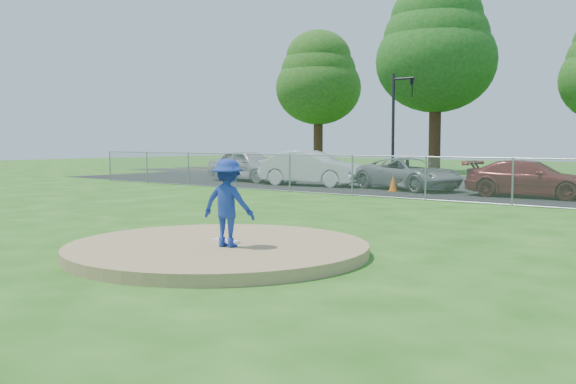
% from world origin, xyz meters
% --- Properties ---
extents(ground, '(120.00, 120.00, 0.00)m').
position_xyz_m(ground, '(0.00, 10.00, 0.00)').
color(ground, '#1D5212').
rests_on(ground, ground).
extents(pitchers_mound, '(5.40, 5.40, 0.20)m').
position_xyz_m(pitchers_mound, '(0.00, 0.00, 0.10)').
color(pitchers_mound, '#937950').
rests_on(pitchers_mound, ground).
extents(pitching_rubber, '(0.60, 0.15, 0.04)m').
position_xyz_m(pitching_rubber, '(0.00, 0.20, 0.22)').
color(pitching_rubber, white).
rests_on(pitching_rubber, pitchers_mound).
extents(chain_link_fence, '(40.00, 0.06, 1.50)m').
position_xyz_m(chain_link_fence, '(0.00, 12.00, 0.75)').
color(chain_link_fence, gray).
rests_on(chain_link_fence, ground).
extents(parking_lot, '(50.00, 8.00, 0.01)m').
position_xyz_m(parking_lot, '(0.00, 16.50, 0.01)').
color(parking_lot, black).
rests_on(parking_lot, ground).
extents(tree_far_left, '(6.72, 6.72, 10.74)m').
position_xyz_m(tree_far_left, '(-22.00, 33.00, 7.06)').
color(tree_far_left, '#362013').
rests_on(tree_far_left, ground).
extents(tree_left, '(7.84, 7.84, 12.53)m').
position_xyz_m(tree_left, '(-11.00, 31.00, 8.24)').
color(tree_left, '#351E13').
rests_on(tree_left, ground).
extents(traffic_signal_left, '(1.28, 0.20, 5.60)m').
position_xyz_m(traffic_signal_left, '(-8.76, 22.00, 3.36)').
color(traffic_signal_left, black).
rests_on(traffic_signal_left, ground).
extents(pitcher, '(1.08, 0.77, 1.52)m').
position_xyz_m(pitcher, '(0.40, -0.15, 0.96)').
color(pitcher, navy).
rests_on(pitcher, pitchers_mound).
extents(traffic_cone, '(0.35, 0.35, 0.69)m').
position_xyz_m(traffic_cone, '(-4.81, 14.72, 0.35)').
color(traffic_cone, orange).
rests_on(traffic_cone, parking_lot).
extents(parked_car_silver, '(4.84, 2.27, 1.60)m').
position_xyz_m(parked_car_silver, '(-13.86, 15.95, 0.81)').
color(parked_car_silver, '#B1B0B5').
rests_on(parked_car_silver, parking_lot).
extents(parked_car_white, '(5.03, 2.36, 1.59)m').
position_xyz_m(parked_car_white, '(-9.48, 15.43, 0.81)').
color(parked_car_white, silver).
rests_on(parked_car_white, parking_lot).
extents(parked_car_gray, '(5.22, 3.49, 1.33)m').
position_xyz_m(parked_car_gray, '(-4.74, 15.88, 0.68)').
color(parked_car_gray, gray).
rests_on(parked_car_gray, parking_lot).
extents(parked_car_darkred, '(4.68, 2.08, 1.33)m').
position_xyz_m(parked_car_darkred, '(0.42, 15.42, 0.68)').
color(parked_car_darkred, maroon).
rests_on(parked_car_darkred, parking_lot).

